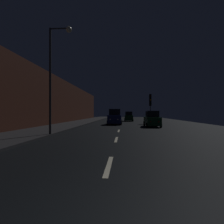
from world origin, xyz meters
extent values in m
cube|color=black|center=(0.00, 24.50, -0.01)|extent=(26.50, 84.00, 0.02)
cube|color=#28282B|center=(-7.05, 24.50, 0.07)|extent=(4.40, 84.00, 0.15)
cube|color=#472319|center=(-9.65, 21.00, 3.53)|extent=(0.80, 63.00, 7.06)
cube|color=beige|center=(0.00, 3.00, 0.01)|extent=(0.16, 2.20, 0.01)
cube|color=beige|center=(0.00, 8.46, 0.01)|extent=(0.16, 2.20, 0.01)
cube|color=beige|center=(0.00, 13.69, 0.01)|extent=(0.16, 2.20, 0.01)
cube|color=beige|center=(0.00, 22.80, 0.01)|extent=(0.16, 2.20, 0.01)
cylinder|color=#38383A|center=(4.75, 25.70, 1.42)|extent=(0.12, 0.12, 2.83)
cube|color=black|center=(4.75, 25.70, 3.78)|extent=(0.34, 0.37, 1.90)
sphere|color=black|center=(4.77, 25.52, 4.42)|extent=(0.22, 0.22, 0.22)
sphere|color=orange|center=(4.77, 25.52, 3.78)|extent=(0.22, 0.22, 0.22)
sphere|color=black|center=(4.77, 25.52, 3.15)|extent=(0.22, 0.22, 0.22)
cylinder|color=#2D2D30|center=(-4.95, 9.78, 3.99)|extent=(0.16, 0.16, 7.98)
cylinder|color=#2D2D30|center=(-4.25, 9.78, 7.93)|extent=(1.40, 0.10, 0.10)
sphere|color=beige|center=(-3.55, 9.78, 7.83)|extent=(0.44, 0.44, 0.44)
cube|color=#141E51|center=(-0.85, 22.84, 0.81)|extent=(1.88, 4.39, 1.15)
cube|color=black|center=(-0.85, 23.00, 1.82)|extent=(1.60, 2.19, 0.88)
cylinder|color=black|center=(0.07, 21.31, 0.33)|extent=(0.23, 0.67, 0.67)
cylinder|color=black|center=(-1.77, 21.31, 0.33)|extent=(0.23, 0.67, 0.67)
cylinder|color=black|center=(0.07, 24.38, 0.33)|extent=(0.23, 0.67, 0.67)
cylinder|color=black|center=(-1.77, 24.38, 0.33)|extent=(0.23, 0.67, 0.67)
sphere|color=white|center=(-0.33, 20.69, 0.81)|extent=(0.19, 0.19, 0.19)
sphere|color=white|center=(-1.36, 20.69, 0.81)|extent=(0.19, 0.19, 0.19)
sphere|color=red|center=(-0.33, 24.99, 0.81)|extent=(0.19, 0.19, 0.19)
sphere|color=red|center=(-1.36, 24.99, 0.81)|extent=(0.19, 0.19, 0.19)
cube|color=#0F3819|center=(1.45, 32.70, 0.70)|extent=(1.63, 3.80, 0.99)
cube|color=black|center=(1.45, 32.57, 1.58)|extent=(1.38, 1.90, 0.76)
cylinder|color=black|center=(0.65, 34.03, 0.29)|extent=(0.20, 0.58, 0.58)
cylinder|color=black|center=(2.24, 34.03, 0.29)|extent=(0.20, 0.58, 0.58)
cylinder|color=black|center=(0.65, 31.38, 0.29)|extent=(0.20, 0.58, 0.58)
cylinder|color=black|center=(2.24, 31.38, 0.29)|extent=(0.20, 0.58, 0.58)
sphere|color=slate|center=(1.00, 34.56, 0.70)|extent=(0.16, 0.16, 0.16)
sphere|color=slate|center=(1.89, 34.56, 0.70)|extent=(0.16, 0.16, 0.16)
sphere|color=red|center=(1.00, 30.85, 0.70)|extent=(0.16, 0.16, 0.16)
sphere|color=red|center=(1.89, 30.85, 0.70)|extent=(0.16, 0.16, 0.16)
cube|color=#0F3819|center=(3.95, 19.02, 0.70)|extent=(1.62, 3.79, 0.99)
cube|color=black|center=(3.95, 18.88, 1.57)|extent=(1.38, 1.89, 0.76)
cylinder|color=black|center=(3.15, 20.34, 0.29)|extent=(0.20, 0.58, 0.58)
cylinder|color=black|center=(4.74, 20.34, 0.29)|extent=(0.20, 0.58, 0.58)
cylinder|color=black|center=(3.15, 17.69, 0.29)|extent=(0.20, 0.58, 0.58)
cylinder|color=black|center=(4.74, 17.69, 0.29)|extent=(0.20, 0.58, 0.58)
sphere|color=slate|center=(3.50, 20.87, 0.70)|extent=(0.16, 0.16, 0.16)
sphere|color=slate|center=(4.39, 20.87, 0.70)|extent=(0.16, 0.16, 0.16)
sphere|color=red|center=(3.50, 17.16, 0.70)|extent=(0.16, 0.16, 0.16)
sphere|color=red|center=(4.39, 17.16, 0.70)|extent=(0.16, 0.16, 0.16)
camera|label=1|loc=(0.49, -2.58, 1.72)|focal=27.68mm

